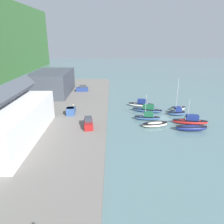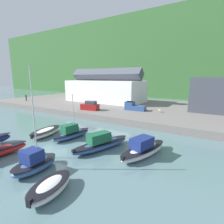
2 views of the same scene
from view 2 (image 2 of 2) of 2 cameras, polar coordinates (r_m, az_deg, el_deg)
The scene contains 14 objects.
ground_plane at distance 23.05m, azimuth -18.68°, elevation -11.60°, with size 320.00×320.00×0.00m, color slate.
hillside_backdrop at distance 114.99m, azimuth 24.59°, elevation 15.00°, with size 240.00×78.26×36.46m.
quay_promenade at distance 46.89m, azimuth 10.70°, elevation 1.11°, with size 94.97×31.48×1.27m.
harbor_clubhouse at distance 55.36m, azimuth -2.18°, elevation 7.33°, with size 24.14×11.42×10.22m.
moored_boat_0 at distance 28.63m, azimuth -20.81°, elevation -6.11°, with size 3.85×6.56×1.00m.
moored_boat_1 at distance 26.16m, azimuth -13.21°, elevation -6.78°, with size 2.67×6.66×6.42m.
moored_boat_2 at distance 21.84m, azimuth -3.61°, elevation -10.18°, with size 4.30×8.43×2.12m.
moored_boat_3 at distance 20.37m, azimuth 10.14°, elevation -11.85°, with size 3.94×7.74×2.21m.
moored_boat_6 at distance 18.64m, azimuth -24.02°, elevation -14.95°, with size 2.45×4.69×9.72m.
moored_boat_7 at distance 15.13m, azimuth -19.63°, elevation -22.20°, with size 2.95×4.61×0.98m.
parked_car_1 at distance 40.84m, azimuth -7.18°, elevation 1.95°, with size 4.40×2.34×2.16m.
pickup_truck_0 at distance 40.69m, azimuth 7.08°, elevation 1.78°, with size 4.84×2.26×1.90m.
person_on_quay at distance 63.10m, azimuth -26.24°, elevation 4.31°, with size 0.40×0.40×2.14m.
dog_on_quay at distance 39.09m, azimuth 15.28°, elevation 0.54°, with size 0.88×0.51×0.68m.
Camera 2 is at (16.82, -13.13, 8.71)m, focal length 28.00 mm.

